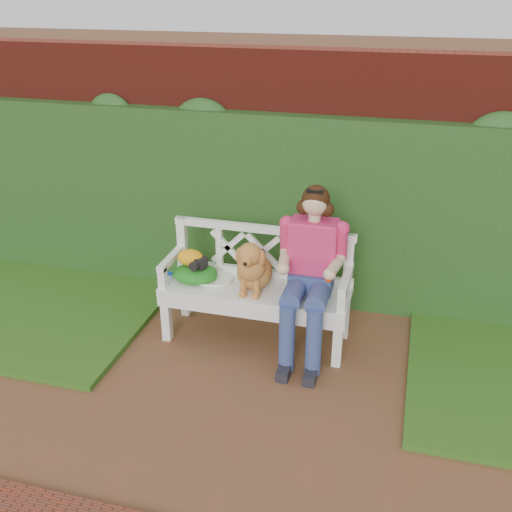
# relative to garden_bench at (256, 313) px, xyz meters

# --- Properties ---
(ground) EXTENTS (60.00, 60.00, 0.00)m
(ground) POSITION_rel_garden_bench_xyz_m (0.14, -0.92, -0.24)
(ground) COLOR brown
(brick_wall) EXTENTS (10.00, 0.30, 2.20)m
(brick_wall) POSITION_rel_garden_bench_xyz_m (0.14, 0.98, 0.86)
(brick_wall) COLOR maroon
(brick_wall) RESTS_ON ground
(ivy_hedge) EXTENTS (10.00, 0.18, 1.70)m
(ivy_hedge) POSITION_rel_garden_bench_xyz_m (0.14, 0.76, 0.61)
(ivy_hedge) COLOR #315B21
(ivy_hedge) RESTS_ON ground
(grass_left) EXTENTS (2.60, 2.00, 0.05)m
(grass_left) POSITION_rel_garden_bench_xyz_m (-2.26, -0.02, -0.21)
(grass_left) COLOR #1B3F0E
(grass_left) RESTS_ON ground
(garden_bench) EXTENTS (1.62, 0.73, 0.48)m
(garden_bench) POSITION_rel_garden_bench_xyz_m (0.00, 0.00, 0.00)
(garden_bench) COLOR white
(garden_bench) RESTS_ON ground
(seated_woman) EXTENTS (0.66, 0.81, 1.30)m
(seated_woman) POSITION_rel_garden_bench_xyz_m (0.44, -0.02, 0.41)
(seated_woman) COLOR #D54971
(seated_woman) RESTS_ON ground
(dog) EXTENTS (0.42, 0.48, 0.45)m
(dog) POSITION_rel_garden_bench_xyz_m (-0.01, -0.05, 0.46)
(dog) COLOR #B78D3F
(dog) RESTS_ON garden_bench
(tennis_racket) EXTENTS (0.68, 0.49, 0.03)m
(tennis_racket) POSITION_rel_garden_bench_xyz_m (-0.40, 0.01, 0.26)
(tennis_racket) COLOR beige
(tennis_racket) RESTS_ON garden_bench
(green_bag) EXTENTS (0.46, 0.42, 0.13)m
(green_bag) POSITION_rel_garden_bench_xyz_m (-0.51, -0.03, 0.30)
(green_bag) COLOR green
(green_bag) RESTS_ON garden_bench
(camera_item) EXTENTS (0.15, 0.13, 0.09)m
(camera_item) POSITION_rel_garden_bench_xyz_m (-0.47, -0.03, 0.41)
(camera_item) COLOR black
(camera_item) RESTS_ON green_bag
(baseball_glove) EXTENTS (0.23, 0.19, 0.14)m
(baseball_glove) POSITION_rel_garden_bench_xyz_m (-0.54, -0.01, 0.44)
(baseball_glove) COLOR orange
(baseball_glove) RESTS_ON green_bag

